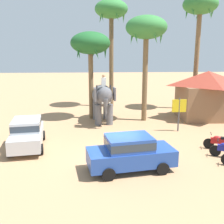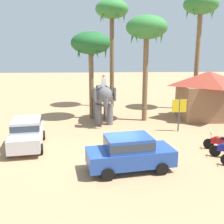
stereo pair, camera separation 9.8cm
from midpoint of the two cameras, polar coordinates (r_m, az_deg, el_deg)
The scene contains 11 objects.
ground_plane at distance 13.87m, azimuth 0.80°, elevation -10.69°, with size 120.00×120.00×0.00m, color tan.
car_sedan_foreground at distance 12.66m, azimuth 4.04°, elevation -8.55°, with size 4.32×2.37×1.70m.
car_parked_far_side at distance 16.34m, azimuth -17.73°, elevation -4.16°, with size 2.30×4.30×1.70m.
elephant_with_mahout at distance 20.79m, azimuth -1.83°, elevation 3.04°, with size 1.88×3.94×3.88m.
motorcycle_far_in_row at distance 16.55m, azimuth 22.40°, elevation -6.00°, with size 1.74×0.77×0.94m.
palm_tree_behind_elephant at distance 27.17m, azimuth 0.08°, elevation 20.49°, with size 3.20×3.20×10.46m.
palm_tree_near_hut at distance 21.95m, azimuth -4.49°, elevation 14.20°, with size 3.20×3.20×7.14m.
palm_tree_left_of_road at distance 27.23m, azimuth 18.72°, elevation 20.26°, with size 3.20×3.20×10.69m.
palm_tree_far_back at distance 21.41m, azimuth 7.62°, elevation 17.06°, with size 3.20×3.20×8.28m.
roadside_hut at distance 23.52m, azimuth 20.04°, elevation 3.75°, with size 5.07×4.29×4.00m.
signboard_yellow at distance 19.09m, azimuth 14.48°, elevation 0.82°, with size 1.00×0.10×2.40m.
Camera 2 is at (-0.91, -12.68, 5.55)m, focal length 42.31 mm.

